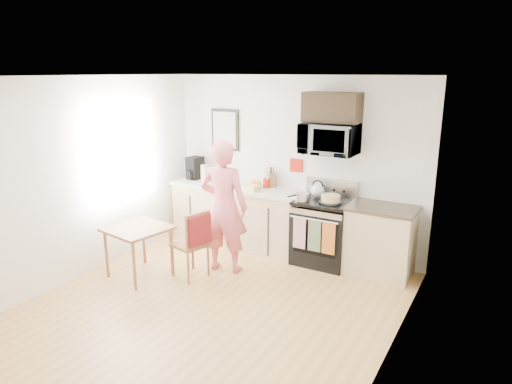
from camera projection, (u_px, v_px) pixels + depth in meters
The scene contains 27 objects.
floor at pixel (205, 312), 5.18m from camera, with size 4.60×4.60×0.00m, color #B08744.
back_wall at pixel (294, 165), 6.78m from camera, with size 4.00×0.04×2.60m, color white.
left_wall at pixel (74, 180), 5.81m from camera, with size 0.04×4.60×2.60m, color white.
right_wall at pixel (391, 234), 3.89m from camera, with size 0.04×4.60×2.60m, color white.
ceiling at pixel (197, 76), 4.52m from camera, with size 4.00×4.60×0.04m, color silver.
window at pixel (122, 152), 6.40m from camera, with size 0.06×1.40×1.50m.
cabinet_left at pixel (238, 216), 7.13m from camera, with size 2.10×0.60×0.90m, color tan.
countertop_left at pixel (238, 187), 7.01m from camera, with size 2.14×0.64×0.04m, color beige.
cabinet_right at pixel (380, 242), 6.06m from camera, with size 0.84×0.60×0.90m, color tan.
countertop_right at pixel (383, 208), 5.94m from camera, with size 0.88×0.64×0.04m, color black.
range at pixel (323, 233), 6.43m from camera, with size 0.76×0.70×1.16m.
microwave at pixel (330, 139), 6.17m from camera, with size 0.76×0.51×0.42m, color #B3B3B8.
upper_cabinet at pixel (332, 107), 6.10m from camera, with size 0.76×0.35×0.40m, color black.
wall_art at pixel (225, 130), 7.22m from camera, with size 0.50×0.04×0.65m.
wall_trivet at pixel (296, 165), 6.74m from camera, with size 0.20×0.02×0.20m, color #A01E0D.
person at pixel (224, 207), 6.07m from camera, with size 0.66×0.43×1.80m, color #D1394F.
dining_table at pixel (138, 233), 5.95m from camera, with size 0.73×0.73×0.68m.
chair at pixel (196, 236), 5.85m from camera, with size 0.51×0.48×0.92m.
knife_block at pixel (272, 180), 6.93m from camera, with size 0.09×0.13×0.21m, color brown.
utensil_crock at pixel (267, 179), 6.88m from camera, with size 0.11×0.11×0.34m.
fruit_bowl at pixel (254, 185), 6.91m from camera, with size 0.29×0.29×0.11m.
milk_carton at pixel (206, 173), 7.25m from camera, with size 0.10×0.10×0.27m, color tan.
coffee_maker at pixel (195, 169), 7.44m from camera, with size 0.23×0.31×0.36m.
bread_bag at pixel (251, 188), 6.71m from camera, with size 0.26×0.12×0.10m, color tan.
cake at pixel (330, 199), 6.16m from camera, with size 0.31×0.31×0.10m.
kettle at pixel (318, 190), 6.42m from camera, with size 0.20×0.20×0.25m.
pot at pixel (302, 197), 6.26m from camera, with size 0.22×0.34×0.11m.
Camera 1 is at (2.82, -3.75, 2.65)m, focal length 32.00 mm.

